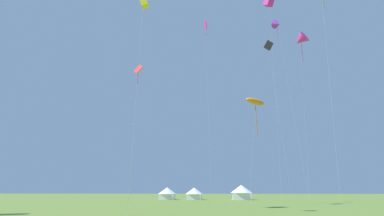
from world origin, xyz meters
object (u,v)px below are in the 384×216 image
Objects in this scene: kite_purple_delta at (277,25)px; kite_magenta_delta at (301,40)px; kite_orange_parafoil at (255,102)px; kite_black_diamond at (269,49)px; kite_magenta_diamond at (206,28)px; festival_tent_center at (194,193)px; festival_tent_right at (167,193)px; kite_red_diamond at (138,70)px; festival_tent_left at (242,192)px; kite_yellow_box at (144,2)px.

kite_magenta_delta is at bearing 15.99° from kite_purple_delta.
kite_black_diamond is at bearing 49.88° from kite_orange_parafoil.
festival_tent_center is (-3.83, 19.47, -29.04)m from kite_magenta_diamond.
festival_tent_right reaches higher than festival_tent_center.
kite_red_diamond is 1.02× the size of kite_magenta_delta.
kite_black_diamond is at bearing 2.18° from kite_magenta_diamond.
festival_tent_center is at bearing 134.57° from kite_purple_delta.
kite_orange_parafoil is 4.01× the size of festival_tent_center.
festival_tent_left is (16.38, 0.00, 0.27)m from festival_tent_right.
kite_purple_delta is 1.05× the size of kite_red_diamond.
festival_tent_left is at bearing 92.67° from kite_orange_parafoil.
kite_red_diamond is 6.50× the size of festival_tent_left.
kite_black_diamond is 31.22m from festival_tent_left.
kite_magenta_delta is (17.58, 3.33, -1.45)m from kite_magenta_diamond.
kite_purple_delta is 5.24m from kite_magenta_delta.
kite_purple_delta is 1.18× the size of kite_black_diamond.
kite_black_diamond is at bearing -142.29° from kite_purple_delta.
kite_purple_delta is 6.84× the size of festival_tent_left.
kite_purple_delta reaches higher than kite_red_diamond.
festival_tent_left is (-6.78, 17.37, -30.02)m from kite_purple_delta.
kite_red_diamond is at bearing -149.18° from festival_tent_right.
kite_yellow_box is (-5.57, -21.52, -9.57)m from kite_magenta_diamond.
kite_red_diamond is 7.72× the size of festival_tent_right.
kite_magenta_diamond reaches higher than festival_tent_left.
kite_magenta_diamond is at bearing -171.01° from kite_purple_delta.
kite_purple_delta is 8.33× the size of festival_tent_center.
kite_orange_parafoil is 3.90× the size of festival_tent_right.
kite_yellow_box reaches higher than kite_orange_parafoil.
kite_black_diamond is (27.89, -14.94, -3.34)m from kite_red_diamond.
kite_orange_parafoil is at bearing -53.07° from festival_tent_right.
festival_tent_center is (12.94, 4.11, -27.95)m from kite_red_diamond.
kite_magenta_delta is (6.47, 2.91, 2.98)m from kite_black_diamond.
kite_yellow_box is 46.84m from festival_tent_left.
kite_red_diamond is (-30.06, 13.26, -2.38)m from kite_purple_delta.
kite_orange_parafoil is 0.52× the size of kite_magenta_delta.
kite_red_diamond is at bearing -169.98° from festival_tent_left.
kite_black_diamond reaches higher than festival_tent_right.
kite_purple_delta is at bearing -23.80° from kite_red_diamond.
kite_yellow_box is at bearing -92.43° from festival_tent_center.
kite_yellow_box is 0.79× the size of kite_black_diamond.
kite_black_diamond reaches higher than festival_tent_center.
festival_tent_center is at bearing 116.17° from kite_orange_parafoil.
kite_magenta_delta is 6.35× the size of festival_tent_left.
kite_red_diamond is 36.40m from kite_magenta_delta.
kite_orange_parafoil is at bearing -63.83° from festival_tent_center.
kite_magenta_delta is 38.47m from festival_tent_center.
kite_red_diamond is (-24.36, 19.12, 14.34)m from kite_orange_parafoil.
kite_red_diamond is at bearing 137.52° from kite_magenta_diamond.
kite_magenta_diamond reaches higher than festival_tent_center.
kite_black_diamond is (-2.17, -1.68, -5.72)m from kite_purple_delta.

